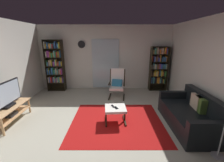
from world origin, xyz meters
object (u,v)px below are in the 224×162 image
(tv_remote, at_px, (113,106))
(wall_clock, at_px, (82,44))
(bookshelf_near_tv, at_px, (55,64))
(ottoman, at_px, (116,110))
(television, at_px, (6,95))
(leather_sofa, at_px, (192,115))
(lounge_armchair, at_px, (117,82))
(cell_phone, at_px, (116,108))
(tv_stand, at_px, (10,112))
(bookshelf_near_sofa, at_px, (159,67))

(tv_remote, bearing_deg, wall_clock, 93.77)
(bookshelf_near_tv, distance_m, ottoman, 3.49)
(television, height_order, ottoman, television)
(ottoman, bearing_deg, leather_sofa, -5.56)
(lounge_armchair, bearing_deg, cell_phone, -92.80)
(tv_stand, xyz_separation_m, ottoman, (2.66, 0.04, 0.04))
(television, xyz_separation_m, bookshelf_near_sofa, (4.45, 2.53, 0.23))
(television, height_order, lounge_armchair, television)
(tv_stand, distance_m, cell_phone, 2.67)
(bookshelf_near_tv, bearing_deg, leather_sofa, -31.98)
(lounge_armchair, bearing_deg, bookshelf_near_sofa, 23.80)
(television, relative_size, tv_remote, 7.10)
(television, height_order, bookshelf_near_sofa, bookshelf_near_sofa)
(bookshelf_near_sofa, relative_size, ottoman, 3.25)
(bookshelf_near_sofa, distance_m, leather_sofa, 2.75)
(bookshelf_near_tv, bearing_deg, bookshelf_near_sofa, 0.63)
(bookshelf_near_tv, relative_size, leather_sofa, 1.16)
(tv_remote, bearing_deg, bookshelf_near_tv, 112.24)
(bookshelf_near_tv, bearing_deg, wall_clock, 10.09)
(bookshelf_near_tv, bearing_deg, tv_stand, -96.45)
(leather_sofa, distance_m, ottoman, 1.83)
(television, distance_m, cell_phone, 2.69)
(bookshelf_near_tv, height_order, bookshelf_near_sofa, bookshelf_near_tv)
(bookshelf_near_tv, height_order, wall_clock, bookshelf_near_tv)
(tv_stand, xyz_separation_m, tv_remote, (2.59, 0.10, 0.12))
(bookshelf_near_tv, height_order, cell_phone, bookshelf_near_tv)
(tv_stand, bearing_deg, television, 67.20)
(leather_sofa, relative_size, tv_remote, 12.16)
(bookshelf_near_sofa, distance_m, wall_clock, 3.22)
(tv_stand, relative_size, bookshelf_near_sofa, 0.66)
(ottoman, bearing_deg, bookshelf_near_sofa, 54.26)
(leather_sofa, distance_m, wall_clock, 4.49)
(bookshelf_near_tv, bearing_deg, lounge_armchair, -15.83)
(leather_sofa, bearing_deg, bookshelf_near_tv, 148.02)
(tv_stand, relative_size, lounge_armchair, 1.14)
(lounge_armchair, xyz_separation_m, tv_remote, (-0.16, -1.68, -0.13))
(tv_remote, bearing_deg, bookshelf_near_sofa, 30.78)
(leather_sofa, bearing_deg, cell_phone, 175.34)
(cell_phone, bearing_deg, ottoman, 85.71)
(lounge_armchair, relative_size, tv_remote, 7.10)
(bookshelf_near_sofa, xyz_separation_m, tv_remote, (-1.86, -2.43, -0.56))
(cell_phone, bearing_deg, leather_sofa, -30.62)
(ottoman, distance_m, cell_phone, 0.08)
(cell_phone, bearing_deg, tv_remote, 105.11)
(tv_stand, distance_m, lounge_armchair, 3.29)
(bookshelf_near_tv, relative_size, tv_remote, 14.15)
(wall_clock, bearing_deg, leather_sofa, -41.99)
(lounge_armchair, distance_m, cell_phone, 1.78)
(television, relative_size, lounge_armchair, 1.00)
(tv_remote, xyz_separation_m, cell_phone, (0.08, -0.09, -0.00))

